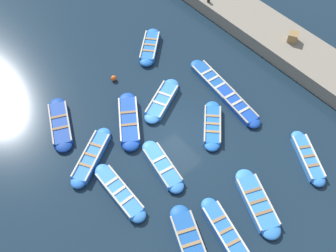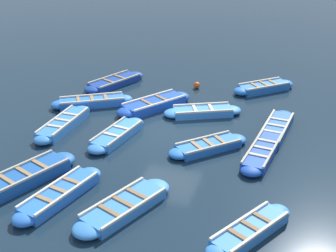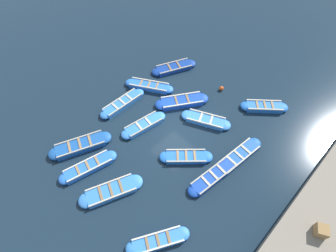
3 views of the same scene
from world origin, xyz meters
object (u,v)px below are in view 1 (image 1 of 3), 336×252
object	(u,v)px
boat_mid_row	(162,166)
boat_centre	(119,192)
boat_near_quay	(129,121)
boat_drifting	(212,125)
boat_alongside	(150,47)
boat_inner_gap	(91,157)
boat_tucked	(236,104)
bollard_mid_north	(209,0)
wooden_crate	(293,37)
buoy_orange_near	(114,78)
boat_end_of_row	(213,80)
boat_stern_in	(225,232)
boat_outer_right	(308,158)
boat_bow_out	(60,124)
boat_far_corner	(162,101)
boat_broadside	(257,203)
boat_outer_left	(191,246)

from	to	relation	value
boat_mid_row	boat_centre	bearing A→B (deg)	174.63
boat_near_quay	boat_drifting	bearing A→B (deg)	-43.95
boat_alongside	boat_inner_gap	world-z (taller)	boat_inner_gap
boat_tucked	bollard_mid_north	distance (m)	8.21
bollard_mid_north	wooden_crate	bearing A→B (deg)	-77.90
buoy_orange_near	boat_tucked	bearing A→B (deg)	-56.11
boat_near_quay	buoy_orange_near	size ratio (longest dim) A/B	11.40
boat_end_of_row	boat_alongside	world-z (taller)	boat_alongside
wooden_crate	buoy_orange_near	size ratio (longest dim) A/B	1.68
boat_end_of_row	boat_centre	bearing A→B (deg)	-164.99
boat_tucked	boat_stern_in	distance (m)	7.41
boat_outer_right	boat_bow_out	xyz separation A→B (m)	(-8.41, 9.93, -0.00)
boat_far_corner	buoy_orange_near	xyz separation A→B (m)	(-1.07, 3.12, 0.00)
boat_drifting	boat_tucked	bearing A→B (deg)	4.46
wooden_crate	buoy_orange_near	xyz separation A→B (m)	(-9.70, 5.09, -0.99)
boat_end_of_row	boat_drifting	size ratio (longest dim) A/B	1.34
boat_bow_out	wooden_crate	distance (m)	14.49
boat_end_of_row	boat_alongside	xyz separation A→B (m)	(-1.05, 4.54, 0.03)
boat_stern_in	boat_outer_right	bearing A→B (deg)	0.30
boat_broadside	buoy_orange_near	size ratio (longest dim) A/B	11.53
boat_near_quay	wooden_crate	bearing A→B (deg)	-10.56
boat_outer_right	boat_inner_gap	xyz separation A→B (m)	(-8.30, 7.12, 0.02)
boat_end_of_row	wooden_crate	size ratio (longest dim) A/B	7.04
boat_broadside	boat_outer_left	distance (m)	3.78
boat_tucked	boat_alongside	bearing A→B (deg)	96.76
boat_inner_gap	boat_drifting	bearing A→B (deg)	-22.85
boat_near_quay	boat_outer_left	bearing A→B (deg)	-105.81
boat_broadside	boat_near_quay	bearing A→B (deg)	102.51
bollard_mid_north	boat_inner_gap	bearing A→B (deg)	-160.14
boat_drifting	boat_inner_gap	bearing A→B (deg)	157.15
boat_outer_right	wooden_crate	size ratio (longest dim) A/B	5.85
boat_outer_right	boat_stern_in	world-z (taller)	boat_stern_in
boat_mid_row	boat_outer_left	bearing A→B (deg)	-112.69
boat_bow_out	boat_mid_row	bearing A→B (deg)	-65.63
boat_end_of_row	boat_inner_gap	distance (m)	8.31
boat_near_quay	boat_drifting	world-z (taller)	boat_near_quay
boat_outer_left	boat_near_quay	bearing A→B (deg)	74.19
boat_outer_right	boat_outer_left	world-z (taller)	boat_outer_left
boat_alongside	boat_centre	distance (m)	9.99
boat_near_quay	boat_stern_in	distance (m)	7.74
boat_tucked	boat_outer_left	xyz separation A→B (m)	(-7.27, -4.23, 0.04)
boat_inner_gap	bollard_mid_north	bearing A→B (deg)	19.86
boat_broadside	boat_bow_out	bearing A→B (deg)	114.98
boat_outer_left	boat_drifting	bearing A→B (deg)	37.75
boat_tucked	bollard_mid_north	size ratio (longest dim) A/B	10.80
boat_broadside	bollard_mid_north	size ratio (longest dim) A/B	10.83
wooden_crate	buoy_orange_near	bearing A→B (deg)	152.33
boat_stern_in	wooden_crate	bearing A→B (deg)	26.66
boat_outer_right	boat_drifting	distance (m)	5.10
boat_far_corner	bollard_mid_north	size ratio (longest dim) A/B	9.89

